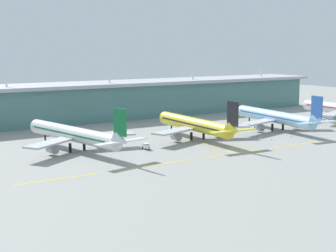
% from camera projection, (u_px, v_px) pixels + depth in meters
% --- Properties ---
extents(ground_plane, '(600.00, 600.00, 0.00)m').
position_uv_depth(ground_plane, '(232.00, 151.00, 196.41)').
color(ground_plane, gray).
extents(terminal_building, '(288.00, 34.00, 29.50)m').
position_uv_depth(terminal_building, '(105.00, 100.00, 285.78)').
color(terminal_building, slate).
rests_on(terminal_building, ground).
extents(airliner_near_middle, '(47.96, 65.55, 18.90)m').
position_uv_depth(airliner_near_middle, '(75.00, 134.00, 196.57)').
color(airliner_near_middle, silver).
rests_on(airliner_near_middle, ground).
extents(airliner_center, '(48.76, 61.15, 18.90)m').
position_uv_depth(airliner_center, '(196.00, 125.00, 221.48)').
color(airliner_center, yellow).
rests_on(airliner_center, ground).
extents(airliner_far_middle, '(48.50, 64.41, 18.90)m').
position_uv_depth(airliner_far_middle, '(276.00, 117.00, 246.16)').
color(airliner_far_middle, '#9ED1EA').
rests_on(airliner_far_middle, ground).
extents(taxiway_stripe_west, '(28.00, 0.70, 0.04)m').
position_uv_depth(taxiway_stripe_west, '(60.00, 179.00, 154.96)').
color(taxiway_stripe_west, yellow).
rests_on(taxiway_stripe_west, ground).
extents(taxiway_stripe_mid_west, '(28.00, 0.70, 0.04)m').
position_uv_depth(taxiway_stripe_mid_west, '(155.00, 165.00, 173.24)').
color(taxiway_stripe_mid_west, yellow).
rests_on(taxiway_stripe_mid_west, ground).
extents(taxiway_stripe_centre, '(28.00, 0.70, 0.04)m').
position_uv_depth(taxiway_stripe_centre, '(232.00, 154.00, 191.52)').
color(taxiway_stripe_centre, yellow).
rests_on(taxiway_stripe_centre, ground).
extents(taxiway_stripe_mid_east, '(28.00, 0.70, 0.04)m').
position_uv_depth(taxiway_stripe_mid_east, '(296.00, 145.00, 209.80)').
color(taxiway_stripe_mid_east, yellow).
rests_on(taxiway_stripe_mid_east, ground).
extents(baggage_cart, '(2.22, 3.72, 2.48)m').
position_uv_depth(baggage_cart, '(146.00, 146.00, 200.13)').
color(baggage_cart, silver).
rests_on(baggage_cart, ground).
extents(safety_cone_left_wingtip, '(0.56, 0.56, 0.70)m').
position_uv_depth(safety_cone_left_wingtip, '(291.00, 136.00, 229.18)').
color(safety_cone_left_wingtip, orange).
rests_on(safety_cone_left_wingtip, ground).
extents(safety_cone_right_wingtip, '(0.56, 0.56, 0.70)m').
position_uv_depth(safety_cone_right_wingtip, '(272.00, 139.00, 220.76)').
color(safety_cone_right_wingtip, orange).
rests_on(safety_cone_right_wingtip, ground).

